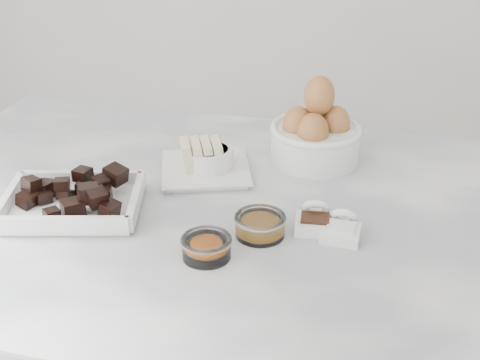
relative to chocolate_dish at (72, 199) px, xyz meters
name	(u,v)px	position (x,y,z in m)	size (l,w,h in m)	color
marble_slab	(224,218)	(0.24, 0.07, -0.04)	(1.20, 0.80, 0.04)	silver
chocolate_dish	(72,199)	(0.00, 0.00, 0.00)	(0.26, 0.22, 0.06)	white
butter_plate	(204,162)	(0.17, 0.19, 0.00)	(0.20, 0.20, 0.06)	white
sugar_ramekin	(210,160)	(0.18, 0.19, 0.00)	(0.08, 0.08, 0.05)	white
egg_bowl	(316,134)	(0.35, 0.29, 0.03)	(0.17, 0.17, 0.17)	white
honey_bowl	(260,225)	(0.31, 0.01, -0.01)	(0.08, 0.08, 0.04)	white
zest_bowl	(206,246)	(0.25, -0.07, -0.01)	(0.08, 0.08, 0.03)	white
vanilla_spoon	(315,220)	(0.39, 0.05, -0.01)	(0.07, 0.08, 0.05)	white
salt_spoon	(342,229)	(0.44, 0.03, -0.01)	(0.06, 0.07, 0.04)	white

